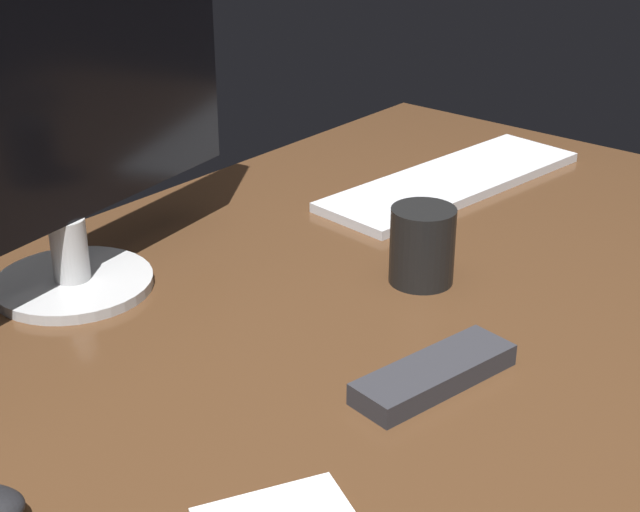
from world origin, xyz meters
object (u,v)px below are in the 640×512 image
object	(u,v)px
monitor	(51,94)
coffee_mug	(422,245)
keyboard	(452,181)
tv_remote	(434,374)

from	to	relation	value
monitor	coffee_mug	distance (cm)	43.72
keyboard	coffee_mug	bearing A→B (deg)	-147.03
keyboard	tv_remote	xyz separation A→B (cm)	(-46.20, -27.85, 0.44)
keyboard	monitor	bearing A→B (deg)	171.50
tv_remote	coffee_mug	distance (cm)	22.31
tv_remote	keyboard	bearing A→B (deg)	41.37
monitor	tv_remote	size ratio (longest dim) A/B	3.00
keyboard	coffee_mug	distance (cm)	32.39
monitor	coffee_mug	bearing A→B (deg)	-55.87
tv_remote	coffee_mug	size ratio (longest dim) A/B	1.93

